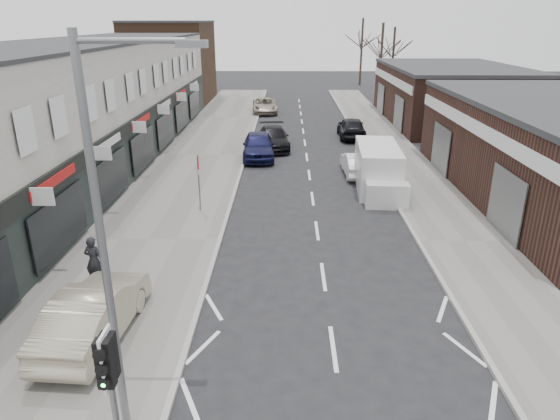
{
  "coord_description": "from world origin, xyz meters",
  "views": [
    {
      "loc": [
        -1.27,
        -9.18,
        8.23
      ],
      "look_at": [
        -1.48,
        5.57,
        2.6
      ],
      "focal_mm": 32.0,
      "sensor_mm": 36.0,
      "label": 1
    }
  ],
  "objects_px": {
    "sedan_on_pavement": "(94,312)",
    "parked_car_left_b": "(273,138)",
    "traffic_light": "(109,372)",
    "parked_car_left_a": "(258,145)",
    "pedestrian": "(94,261)",
    "white_van": "(378,170)",
    "parked_car_right_a": "(356,164)",
    "street_lamp": "(110,230)",
    "parked_car_right_b": "(351,128)",
    "warning_sign": "(199,166)",
    "parked_car_left_c": "(265,106)"
  },
  "relations": [
    {
      "from": "pedestrian",
      "to": "parked_car_left_c",
      "type": "height_order",
      "value": "pedestrian"
    },
    {
      "from": "pedestrian",
      "to": "parked_car_left_a",
      "type": "height_order",
      "value": "pedestrian"
    },
    {
      "from": "warning_sign",
      "to": "parked_car_right_a",
      "type": "relative_size",
      "value": 0.69
    },
    {
      "from": "pedestrian",
      "to": "parked_car_right_b",
      "type": "xyz_separation_m",
      "value": [
        10.99,
        22.43,
        -0.18
      ]
    },
    {
      "from": "parked_car_right_a",
      "to": "warning_sign",
      "type": "bearing_deg",
      "value": 36.41
    },
    {
      "from": "parked_car_left_a",
      "to": "street_lamp",
      "type": "bearing_deg",
      "value": -96.45
    },
    {
      "from": "white_van",
      "to": "sedan_on_pavement",
      "type": "distance_m",
      "value": 16.47
    },
    {
      "from": "traffic_light",
      "to": "parked_car_left_a",
      "type": "relative_size",
      "value": 0.64
    },
    {
      "from": "warning_sign",
      "to": "parked_car_left_c",
      "type": "xyz_separation_m",
      "value": [
        1.76,
        26.31,
        -1.52
      ]
    },
    {
      "from": "white_van",
      "to": "parked_car_left_a",
      "type": "bearing_deg",
      "value": 140.07
    },
    {
      "from": "parked_car_left_a",
      "to": "parked_car_right_a",
      "type": "distance_m",
      "value": 6.78
    },
    {
      "from": "warning_sign",
      "to": "sedan_on_pavement",
      "type": "height_order",
      "value": "warning_sign"
    },
    {
      "from": "sedan_on_pavement",
      "to": "pedestrian",
      "type": "relative_size",
      "value": 2.72
    },
    {
      "from": "traffic_light",
      "to": "white_van",
      "type": "relative_size",
      "value": 0.53
    },
    {
      "from": "street_lamp",
      "to": "parked_car_left_b",
      "type": "distance_m",
      "value": 25.52
    },
    {
      "from": "warning_sign",
      "to": "pedestrian",
      "type": "distance_m",
      "value": 7.32
    },
    {
      "from": "white_van",
      "to": "traffic_light",
      "type": "bearing_deg",
      "value": -110.26
    },
    {
      "from": "street_lamp",
      "to": "white_van",
      "type": "xyz_separation_m",
      "value": [
        7.93,
        16.29,
        -3.56
      ]
    },
    {
      "from": "pedestrian",
      "to": "sedan_on_pavement",
      "type": "bearing_deg",
      "value": 118.53
    },
    {
      "from": "street_lamp",
      "to": "warning_sign",
      "type": "relative_size",
      "value": 2.96
    },
    {
      "from": "parked_car_left_a",
      "to": "white_van",
      "type": "bearing_deg",
      "value": -46.47
    },
    {
      "from": "sedan_on_pavement",
      "to": "pedestrian",
      "type": "height_order",
      "value": "pedestrian"
    },
    {
      "from": "street_lamp",
      "to": "pedestrian",
      "type": "distance_m",
      "value": 7.6
    },
    {
      "from": "traffic_light",
      "to": "parked_car_left_c",
      "type": "xyz_separation_m",
      "value": [
        1.0,
        40.32,
        -1.73
      ]
    },
    {
      "from": "sedan_on_pavement",
      "to": "parked_car_right_a",
      "type": "height_order",
      "value": "sedan_on_pavement"
    },
    {
      "from": "parked_car_right_a",
      "to": "traffic_light",
      "type": "bearing_deg",
      "value": 69.22
    },
    {
      "from": "parked_car_right_a",
      "to": "parked_car_right_b",
      "type": "bearing_deg",
      "value": -96.49
    },
    {
      "from": "parked_car_left_c",
      "to": "parked_car_right_b",
      "type": "relative_size",
      "value": 1.07
    },
    {
      "from": "traffic_light",
      "to": "parked_car_left_a",
      "type": "xyz_separation_m",
      "value": [
        1.32,
        23.69,
        -1.59
      ]
    },
    {
      "from": "pedestrian",
      "to": "white_van",
      "type": "bearing_deg",
      "value": -128.12
    },
    {
      "from": "white_van",
      "to": "parked_car_right_a",
      "type": "xyz_separation_m",
      "value": [
        -0.74,
        2.58,
        -0.42
      ]
    },
    {
      "from": "pedestrian",
      "to": "parked_car_right_a",
      "type": "xyz_separation_m",
      "value": [
        10.15,
        12.9,
        -0.32
      ]
    },
    {
      "from": "warning_sign",
      "to": "parked_car_left_b",
      "type": "distance_m",
      "value": 12.75
    },
    {
      "from": "sedan_on_pavement",
      "to": "parked_car_left_b",
      "type": "distance_m",
      "value": 22.44
    },
    {
      "from": "parked_car_left_a",
      "to": "parked_car_left_b",
      "type": "height_order",
      "value": "parked_car_left_a"
    },
    {
      "from": "parked_car_right_b",
      "to": "parked_car_left_a",
      "type": "bearing_deg",
      "value": 42.4
    },
    {
      "from": "white_van",
      "to": "parked_car_right_a",
      "type": "bearing_deg",
      "value": 109.85
    },
    {
      "from": "street_lamp",
      "to": "parked_car_right_b",
      "type": "bearing_deg",
      "value": 74.22
    },
    {
      "from": "traffic_light",
      "to": "sedan_on_pavement",
      "type": "relative_size",
      "value": 0.67
    },
    {
      "from": "traffic_light",
      "to": "street_lamp",
      "type": "height_order",
      "value": "street_lamp"
    },
    {
      "from": "white_van",
      "to": "parked_car_right_a",
      "type": "height_order",
      "value": "white_van"
    },
    {
      "from": "traffic_light",
      "to": "sedan_on_pavement",
      "type": "distance_m",
      "value": 4.99
    },
    {
      "from": "warning_sign",
      "to": "parked_car_left_c",
      "type": "distance_m",
      "value": 26.41
    },
    {
      "from": "street_lamp",
      "to": "parked_car_left_b",
      "type": "relative_size",
      "value": 1.61
    },
    {
      "from": "parked_car_right_b",
      "to": "parked_car_left_b",
      "type": "bearing_deg",
      "value": 30.41
    },
    {
      "from": "sedan_on_pavement",
      "to": "parked_car_left_a",
      "type": "xyz_separation_m",
      "value": [
        3.35,
        19.4,
        -0.05
      ]
    },
    {
      "from": "sedan_on_pavement",
      "to": "parked_car_left_b",
      "type": "height_order",
      "value": "sedan_on_pavement"
    },
    {
      "from": "traffic_light",
      "to": "pedestrian",
      "type": "height_order",
      "value": "traffic_light"
    },
    {
      "from": "sedan_on_pavement",
      "to": "parked_car_right_a",
      "type": "relative_size",
      "value": 1.18
    },
    {
      "from": "parked_car_left_b",
      "to": "warning_sign",
      "type": "bearing_deg",
      "value": -108.51
    }
  ]
}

